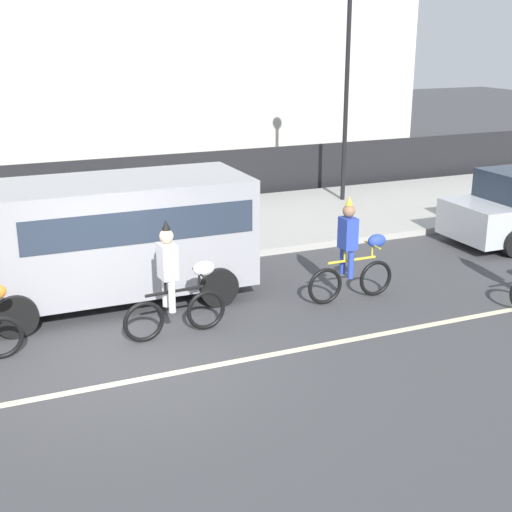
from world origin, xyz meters
TOP-DOWN VIEW (x-y plane):
  - ground_plane at (0.00, 0.00)m, footprint 80.00×80.00m
  - road_centre_line at (0.00, -0.50)m, footprint 36.00×0.14m
  - sidewalk_curb at (0.00, 6.50)m, footprint 60.00×5.00m
  - fence_line at (0.00, 9.40)m, footprint 40.00×0.08m
  - building_backdrop at (0.55, 18.00)m, footprint 28.00×8.00m
  - parade_cyclist_zebra at (0.97, 0.75)m, footprint 1.72×0.50m
  - parade_cyclist_cobalt at (4.32, 1.03)m, footprint 1.72×0.50m
  - parked_van_grey at (0.40, 2.70)m, footprint 5.00×2.22m
  - street_lamp_post at (7.82, 7.47)m, footprint 0.36×0.36m

SIDE VIEW (x-z plane):
  - ground_plane at x=0.00m, z-range 0.00..0.00m
  - road_centre_line at x=0.00m, z-range 0.00..0.01m
  - sidewalk_curb at x=0.00m, z-range 0.00..0.15m
  - fence_line at x=0.00m, z-range 0.00..1.40m
  - parade_cyclist_zebra at x=0.97m, z-range -0.12..1.80m
  - parade_cyclist_cobalt at x=4.32m, z-range -0.12..1.80m
  - parked_van_grey at x=0.40m, z-range 0.19..2.37m
  - building_backdrop at x=0.55m, z-range 0.00..6.69m
  - street_lamp_post at x=7.82m, z-range 1.06..6.92m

